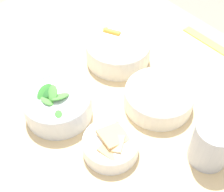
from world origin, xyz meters
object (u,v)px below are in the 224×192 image
bowl_carrots (118,50)px  cup (212,144)px  bowl_beans_hotdog (159,98)px  bowl_cookies (111,145)px  bowl_greens (58,104)px  ruler (224,52)px

bowl_carrots → cup: (0.36, -0.05, 0.02)m
bowl_carrots → bowl_beans_hotdog: 0.19m
bowl_beans_hotdog → bowl_cookies: size_ratio=1.37×
bowl_greens → bowl_beans_hotdog: bowl_greens is taller
bowl_carrots → bowl_beans_hotdog: bowl_carrots is taller
bowl_beans_hotdog → cup: 0.18m
bowl_cookies → ruler: 0.47m
bowl_greens → bowl_cookies: 0.16m
bowl_cookies → cup: size_ratio=1.18×
bowl_carrots → ruler: bearing=57.7°
bowl_beans_hotdog → bowl_cookies: same height
bowl_beans_hotdog → bowl_cookies: bearing=-79.7°
bowl_beans_hotdog → ruler: bowl_beans_hotdog is taller
bowl_beans_hotdog → bowl_carrots: bearing=171.9°
ruler → cup: size_ratio=2.81×
bowl_beans_hotdog → cup: cup is taller
bowl_greens → cup: size_ratio=1.53×
bowl_carrots → bowl_greens: (0.06, -0.23, 0.00)m
bowl_cookies → cup: cup is taller
bowl_carrots → bowl_cookies: 0.30m
cup → bowl_greens: bearing=-148.2°
bowl_carrots → bowl_beans_hotdog: (0.19, -0.03, -0.01)m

